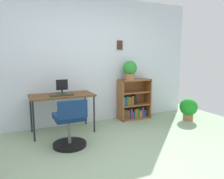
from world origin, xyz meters
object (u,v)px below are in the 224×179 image
Objects in this scene: potted_plant_on_shelf at (130,70)px; potted_plant_floor at (188,108)px; keyboard at (62,95)px; monitor at (62,87)px; desk at (62,97)px; office_chair at (70,126)px; bookshelf_low at (133,102)px.

potted_plant_on_shelf is 1.54m from potted_plant_floor.
keyboard is 1.00× the size of potted_plant_on_shelf.
potted_plant_on_shelf reaches higher than monitor.
potted_plant_on_shelf is at bearing 6.88° from desk.
potted_plant_on_shelf is at bearing 30.37° from office_chair.
monitor is at bearing 68.29° from desk.
keyboard is 0.85× the size of potted_plant_floor.
potted_plant_on_shelf is at bearing 153.20° from potted_plant_floor.
keyboard is 1.61m from potted_plant_on_shelf.
potted_plant_on_shelf is (1.49, 0.14, 0.27)m from monitor.
potted_plant_floor is at bearing -8.54° from desk.
potted_plant_floor is at bearing 6.91° from office_chair.
monitor is 0.92m from office_chair.
potted_plant_on_shelf is (-0.12, -0.05, 0.72)m from bookshelf_low.
desk is at bearing -171.90° from bookshelf_low.
desk is 1.66m from bookshelf_low.
bookshelf_low reaches higher than keyboard.
bookshelf_low is at bearing 22.90° from potted_plant_on_shelf.
monitor reaches higher than potted_plant_floor.
bookshelf_low is (1.61, 0.18, -0.45)m from monitor.
potted_plant_floor is at bearing -26.80° from potted_plant_on_shelf.
desk is 2.34× the size of potted_plant_floor.
potted_plant_on_shelf reaches higher than office_chair.
monitor is 0.65× the size of potted_plant_on_shelf.
monitor is (0.02, 0.05, 0.18)m from desk.
office_chair is at bearing -91.78° from keyboard.
office_chair is 1.61× the size of potted_plant_floor.
bookshelf_low is at bearing 148.65° from potted_plant_floor.
potted_plant_on_shelf is (1.55, 0.91, 0.76)m from office_chair.
bookshelf_low is at bearing 8.10° from desk.
potted_plant_on_shelf reaches higher than keyboard.
potted_plant_on_shelf is at bearing 11.22° from keyboard.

